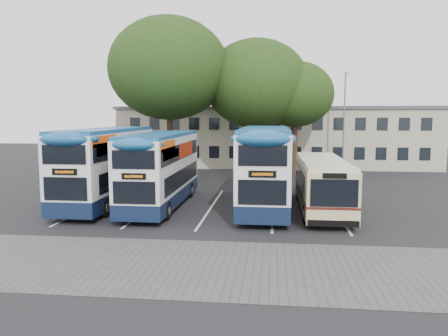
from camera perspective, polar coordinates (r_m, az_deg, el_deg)
ground at (r=20.35m, az=7.00°, el=-8.18°), size 120.00×120.00×0.00m
paving_strip at (r=15.67m, az=-0.30°, el=-12.73°), size 40.00×6.00×0.01m
bay_lines at (r=25.45m, az=-1.63°, el=-5.08°), size 14.12×11.00×0.01m
depot_building at (r=46.70m, az=6.69°, el=4.19°), size 32.40×8.40×6.20m
lamp_post at (r=40.13m, az=15.43°, el=6.33°), size 0.25×1.05×9.06m
tree_left at (r=37.10m, az=-7.23°, el=12.75°), size 9.93×9.93×13.35m
tree_mid at (r=37.81m, az=4.25°, el=10.91°), size 8.88×8.88×11.75m
tree_right at (r=38.14m, az=9.31°, el=9.45°), size 6.55×6.55×9.87m
bus_dd_left at (r=26.98m, az=-14.96°, el=0.70°), size 2.63×10.83×4.51m
bus_dd_mid at (r=25.55m, az=-8.15°, el=0.23°), size 2.48×10.23×4.26m
bus_dd_right at (r=25.12m, az=5.33°, el=0.56°), size 2.67×11.00×4.58m
bus_single at (r=24.93m, az=12.66°, el=-1.70°), size 2.45×9.64×2.87m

